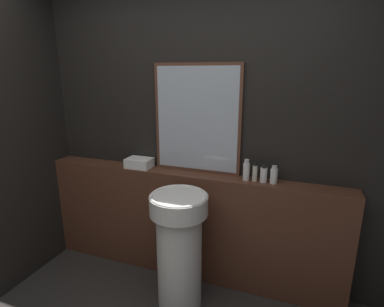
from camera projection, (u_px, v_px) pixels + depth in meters
The scene contains 9 objects.
wall_back at pixel (192, 135), 2.52m from camera, with size 8.00×0.06×2.50m.
vanity_counter at pixel (187, 224), 2.61m from camera, with size 2.60×0.19×0.95m.
pedestal_sink at pixel (179, 246), 2.24m from camera, with size 0.43×0.43×0.92m.
mirror at pixel (197, 119), 2.42m from camera, with size 0.73×0.03×0.88m.
towel_stack at pixel (139, 163), 2.62m from camera, with size 0.22×0.16×0.08m.
shampoo_bottle at pixel (246, 171), 2.30m from camera, with size 0.05×0.05×0.17m.
conditioner_bottle at pixel (255, 173), 2.28m from camera, with size 0.04×0.04×0.15m.
lotion_bottle at pixel (264, 174), 2.26m from camera, with size 0.05×0.05×0.14m.
body_wash_bottle at pixel (274, 175), 2.24m from camera, with size 0.05×0.05×0.14m.
Camera 1 is at (0.85, -0.66, 1.76)m, focal length 28.00 mm.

